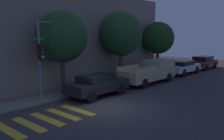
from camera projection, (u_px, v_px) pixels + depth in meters
The scene contains 12 objects.
ground_plane at pixel (106, 107), 14.02m from camera, with size 60.00×60.00×0.00m, color #333335.
sidewalk at pixel (63, 94), 16.69m from camera, with size 26.00×1.65×0.14m, color slate.
building_row at pixel (28, 39), 18.97m from camera, with size 26.00×6.00×7.32m, color slate.
crosswalk at pixel (47, 119), 12.09m from camera, with size 4.30×2.60×0.00m.
traffic_light_pole at pixel (45, 47), 14.58m from camera, with size 2.03×0.56×4.90m.
sedan_near_corner at pixel (97, 85), 16.29m from camera, with size 4.34×1.88×1.45m.
pickup_truck at pixel (150, 71), 20.73m from camera, with size 5.78×2.02×1.84m.
sedan_middle at pixel (183, 67), 25.07m from camera, with size 4.59×1.85×1.40m.
sedan_far_end at pixel (203, 62), 28.83m from camera, with size 4.34×1.87×1.49m.
tree_near_corner at pixel (62, 37), 16.24m from camera, with size 3.34×3.34×5.55m.
tree_midblock at pixel (121, 34), 20.59m from camera, with size 3.60×3.60×5.83m.
tree_far_end at pixel (158, 38), 24.83m from camera, with size 3.20×3.20×5.25m.
Camera 1 is at (-9.83, -9.35, 4.14)m, focal length 40.00 mm.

